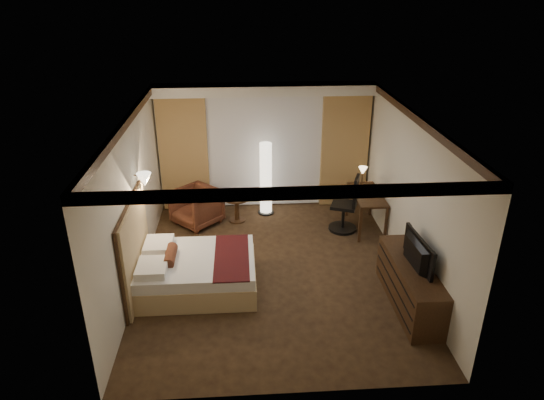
{
  "coord_description": "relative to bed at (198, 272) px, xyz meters",
  "views": [
    {
      "loc": [
        -0.51,
        -7.11,
        4.59
      ],
      "look_at": [
        0.0,
        0.4,
        1.15
      ],
      "focal_mm": 32.0,
      "sensor_mm": 36.0,
      "label": 1
    }
  ],
  "objects": [
    {
      "name": "side_table",
      "position": [
        0.64,
        2.35,
        -0.01
      ],
      "size": [
        0.47,
        0.47,
        0.52
      ],
      "primitive_type": null,
      "color": "black",
      "rests_on": "floor"
    },
    {
      "name": "curtain_left_drape",
      "position": [
        -0.44,
        3.02,
        0.98
      ],
      "size": [
        1.0,
        0.14,
        2.45
      ],
      "primitive_type": "cube",
      "color": "#AD844F",
      "rests_on": "back_wall"
    },
    {
      "name": "crown_molding",
      "position": [
        1.26,
        0.41,
        2.37
      ],
      "size": [
        4.5,
        5.5,
        0.12
      ],
      "primitive_type": null,
      "color": "black",
      "rests_on": "ceiling"
    },
    {
      "name": "armchair",
      "position": [
        -0.18,
        2.26,
        0.15
      ],
      "size": [
        1.11,
        1.11,
        0.84
      ],
      "primitive_type": "imported",
      "rotation": [
        0.0,
        0.0,
        -0.78
      ],
      "color": "#462415",
      "rests_on": "floor"
    },
    {
      "name": "television",
      "position": [
        3.23,
        -0.69,
        0.73
      ],
      "size": [
        0.63,
        1.02,
        0.13
      ],
      "primitive_type": "imported",
      "rotation": [
        0.0,
        0.0,
        1.64
      ],
      "color": "black",
      "rests_on": "dresser"
    },
    {
      "name": "right_wall",
      "position": [
        3.51,
        0.41,
        1.08
      ],
      "size": [
        0.02,
        5.5,
        2.7
      ],
      "primitive_type": "cube",
      "color": "beige",
      "rests_on": "floor"
    },
    {
      "name": "desk_lamp",
      "position": [
        3.21,
        2.33,
        0.65
      ],
      "size": [
        0.18,
        0.18,
        0.34
      ],
      "primitive_type": null,
      "color": "#FFD899",
      "rests_on": "desk"
    },
    {
      "name": "headboard",
      "position": [
        -0.94,
        0.0,
        0.48
      ],
      "size": [
        0.12,
        1.75,
        1.5
      ],
      "primitive_type": null,
      "color": "tan",
      "rests_on": "floor"
    },
    {
      "name": "back_wall",
      "position": [
        1.26,
        3.16,
        1.08
      ],
      "size": [
        4.5,
        0.02,
        2.7
      ],
      "primitive_type": "cube",
      "color": "beige",
      "rests_on": "floor"
    },
    {
      "name": "soffit",
      "position": [
        1.26,
        2.91,
        2.33
      ],
      "size": [
        4.5,
        0.5,
        0.2
      ],
      "primitive_type": "cube",
      "color": "white",
      "rests_on": "ceiling"
    },
    {
      "name": "office_chair",
      "position": [
        2.75,
        1.81,
        0.31
      ],
      "size": [
        0.72,
        0.72,
        1.16
      ],
      "primitive_type": null,
      "rotation": [
        0.0,
        0.0,
        -0.36
      ],
      "color": "black",
      "rests_on": "floor"
    },
    {
      "name": "curtain_right_drape",
      "position": [
        2.96,
        3.02,
        0.98
      ],
      "size": [
        1.0,
        0.14,
        2.45
      ],
      "primitive_type": "cube",
      "color": "#AD844F",
      "rests_on": "back_wall"
    },
    {
      "name": "bed",
      "position": [
        0.0,
        0.0,
        0.0
      ],
      "size": [
        1.86,
        1.45,
        0.54
      ],
      "primitive_type": null,
      "color": "white",
      "rests_on": "floor"
    },
    {
      "name": "floor",
      "position": [
        1.26,
        0.41,
        -0.27
      ],
      "size": [
        4.5,
        5.5,
        0.01
      ],
      "primitive_type": "cube",
      "color": "black",
      "rests_on": "ground"
    },
    {
      "name": "desk",
      "position": [
        3.21,
        1.86,
        0.1
      ],
      "size": [
        0.55,
        1.24,
        0.75
      ],
      "primitive_type": null,
      "color": "black",
      "rests_on": "floor"
    },
    {
      "name": "dresser",
      "position": [
        3.26,
        -0.69,
        0.09
      ],
      "size": [
        0.5,
        1.84,
        0.72
      ],
      "primitive_type": null,
      "color": "black",
      "rests_on": "floor"
    },
    {
      "name": "floor_lamp",
      "position": [
        1.26,
        2.68,
        0.52
      ],
      "size": [
        0.33,
        0.33,
        1.58
      ],
      "primitive_type": null,
      "color": "white",
      "rests_on": "floor"
    },
    {
      "name": "ceiling",
      "position": [
        1.26,
        0.41,
        2.43
      ],
      "size": [
        4.5,
        5.5,
        0.01
      ],
      "primitive_type": "cube",
      "color": "white",
      "rests_on": "back_wall"
    },
    {
      "name": "left_wall",
      "position": [
        -0.99,
        0.41,
        1.08
      ],
      "size": [
        0.02,
        5.5,
        2.7
      ],
      "primitive_type": "cube",
      "color": "beige",
      "rests_on": "floor"
    },
    {
      "name": "wall_sconce",
      "position": [
        -0.83,
        0.73,
        1.35
      ],
      "size": [
        0.24,
        0.24,
        0.24
      ],
      "primitive_type": null,
      "color": "white",
      "rests_on": "left_wall"
    },
    {
      "name": "curtain_sheer",
      "position": [
        1.26,
        3.08,
        0.98
      ],
      "size": [
        2.48,
        0.04,
        2.45
      ],
      "primitive_type": "cube",
      "color": "silver",
      "rests_on": "back_wall"
    }
  ]
}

